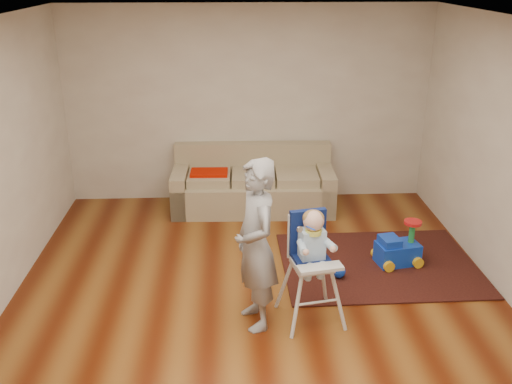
{
  "coord_description": "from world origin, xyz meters",
  "views": [
    {
      "loc": [
        -0.26,
        -4.97,
        3.15
      ],
      "look_at": [
        0.0,
        0.4,
        1.0
      ],
      "focal_mm": 40.0,
      "sensor_mm": 36.0,
      "label": 1
    }
  ],
  "objects_px": {
    "toy_ball": "(339,272)",
    "high_chair": "(312,268)",
    "side_table": "(194,190)",
    "sofa": "(253,180)",
    "ride_on_toy": "(398,243)",
    "adult": "(256,245)"
  },
  "relations": [
    {
      "from": "sofa",
      "to": "adult",
      "type": "xyz_separation_m",
      "value": [
        -0.09,
        -2.72,
        0.39
      ]
    },
    {
      "from": "side_table",
      "to": "sofa",
      "type": "bearing_deg",
      "value": -6.75
    },
    {
      "from": "sofa",
      "to": "high_chair",
      "type": "bearing_deg",
      "value": -79.27
    },
    {
      "from": "toy_ball",
      "to": "high_chair",
      "type": "relative_size",
      "value": 0.13
    },
    {
      "from": "side_table",
      "to": "toy_ball",
      "type": "xyz_separation_m",
      "value": [
        1.66,
        -2.06,
        -0.16
      ]
    },
    {
      "from": "ride_on_toy",
      "to": "toy_ball",
      "type": "height_order",
      "value": "ride_on_toy"
    },
    {
      "from": "high_chair",
      "to": "sofa",
      "type": "bearing_deg",
      "value": 88.15
    },
    {
      "from": "side_table",
      "to": "toy_ball",
      "type": "height_order",
      "value": "side_table"
    },
    {
      "from": "side_table",
      "to": "toy_ball",
      "type": "distance_m",
      "value": 2.65
    },
    {
      "from": "high_chair",
      "to": "adult",
      "type": "xyz_separation_m",
      "value": [
        -0.52,
        -0.04,
        0.27
      ]
    },
    {
      "from": "high_chair",
      "to": "adult",
      "type": "height_order",
      "value": "adult"
    },
    {
      "from": "sofa",
      "to": "adult",
      "type": "height_order",
      "value": "adult"
    },
    {
      "from": "ride_on_toy",
      "to": "high_chair",
      "type": "relative_size",
      "value": 0.45
    },
    {
      "from": "sofa",
      "to": "ride_on_toy",
      "type": "xyz_separation_m",
      "value": [
        1.55,
        -1.67,
        -0.15
      ]
    },
    {
      "from": "side_table",
      "to": "high_chair",
      "type": "height_order",
      "value": "high_chair"
    },
    {
      "from": "sofa",
      "to": "ride_on_toy",
      "type": "bearing_deg",
      "value": -45.41
    },
    {
      "from": "sofa",
      "to": "high_chair",
      "type": "height_order",
      "value": "high_chair"
    },
    {
      "from": "sofa",
      "to": "side_table",
      "type": "bearing_deg",
      "value": 174.88
    },
    {
      "from": "adult",
      "to": "toy_ball",
      "type": "bearing_deg",
      "value": 113.33
    },
    {
      "from": "sofa",
      "to": "high_chair",
      "type": "relative_size",
      "value": 1.95
    },
    {
      "from": "side_table",
      "to": "ride_on_toy",
      "type": "distance_m",
      "value": 2.96
    },
    {
      "from": "sofa",
      "to": "toy_ball",
      "type": "height_order",
      "value": "sofa"
    }
  ]
}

